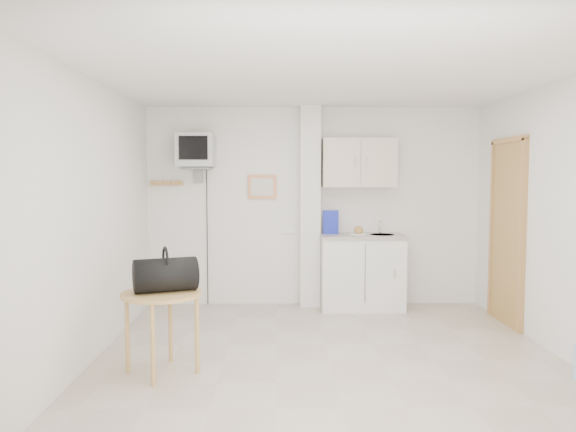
{
  "coord_description": "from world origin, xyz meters",
  "views": [
    {
      "loc": [
        -0.45,
        -4.86,
        1.65
      ],
      "look_at": [
        -0.35,
        0.6,
        1.25
      ],
      "focal_mm": 35.0,
      "sensor_mm": 36.0,
      "label": 1
    }
  ],
  "objects": [
    {
      "name": "ground",
      "position": [
        0.0,
        0.0,
        0.0
      ],
      "size": [
        4.5,
        4.5,
        0.0
      ],
      "primitive_type": "plane",
      "color": "#B7A894",
      "rests_on": "ground"
    },
    {
      "name": "room_envelope",
      "position": [
        0.24,
        0.09,
        1.54
      ],
      "size": [
        4.24,
        4.54,
        2.55
      ],
      "color": "white",
      "rests_on": "ground"
    },
    {
      "name": "kitchenette",
      "position": [
        0.57,
        2.0,
        0.8
      ],
      "size": [
        1.03,
        0.58,
        2.1
      ],
      "color": "white",
      "rests_on": "ground"
    },
    {
      "name": "crt_television",
      "position": [
        -1.45,
        2.02,
        1.94
      ],
      "size": [
        0.44,
        0.45,
        2.15
      ],
      "color": "slate",
      "rests_on": "ground"
    },
    {
      "name": "round_table",
      "position": [
        -1.42,
        -0.27,
        0.6
      ],
      "size": [
        0.66,
        0.66,
        0.68
      ],
      "rotation": [
        0.0,
        0.0,
        -0.04
      ],
      "color": "tan",
      "rests_on": "ground"
    },
    {
      "name": "duffel_bag",
      "position": [
        -1.38,
        -0.24,
        0.83
      ],
      "size": [
        0.57,
        0.44,
        0.38
      ],
      "rotation": [
        0.0,
        0.0,
        0.37
      ],
      "color": "black",
      "rests_on": "round_table"
    }
  ]
}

